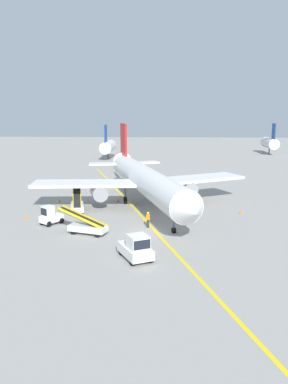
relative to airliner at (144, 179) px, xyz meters
The scene contains 15 objects.
ground_plane 11.62m from the airliner, 81.24° to the right, with size 300.00×300.00×0.00m, color gray.
taxi_line_yellow 6.88m from the airliner, 88.44° to the right, with size 0.30×80.00×0.01m, color yellow.
airliner is the anchor object (origin of this frame).
pushback_tug 18.95m from the airliner, 88.78° to the right, with size 3.32×4.07×2.20m.
baggage_tug_near_wing 13.54m from the airliner, 136.03° to the right, with size 2.45×2.71×2.10m.
belt_loader_forward_hold 13.51m from the airliner, 112.18° to the right, with size 5.15×2.64×2.59m.
belt_loader_aft_hold 9.12m from the airliner, 155.95° to the right, with size 2.34×5.16×2.59m.
ground_crew_marshaller 10.16m from the airliner, 84.49° to the right, with size 0.36×0.24×1.70m.
safety_cone_nose_left 12.01m from the airliner, behind, with size 0.36×0.36×0.44m, color orange.
safety_cone_nose_right 6.62m from the airliner, 17.96° to the left, with size 0.36×0.36×0.44m, color orange.
safety_cone_wingtip_left 12.63m from the airliner, 16.33° to the right, with size 0.36×0.36×0.44m, color orange.
safety_cone_wingtip_right 15.13m from the airliner, 150.91° to the right, with size 0.36×0.36×0.44m, color orange.
safety_cone_tail_area 5.18m from the airliner, 153.68° to the left, with size 0.36×0.36×0.44m, color orange.
distant_aircraft_mid_left 52.06m from the airliner, 103.63° to the left, with size 3.00×10.10×8.80m.
distant_aircraft_mid_right 72.73m from the airliner, 63.44° to the left, with size 3.00×10.10×8.80m.
Camera 1 is at (1.06, -37.69, 11.86)m, focal length 36.21 mm.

